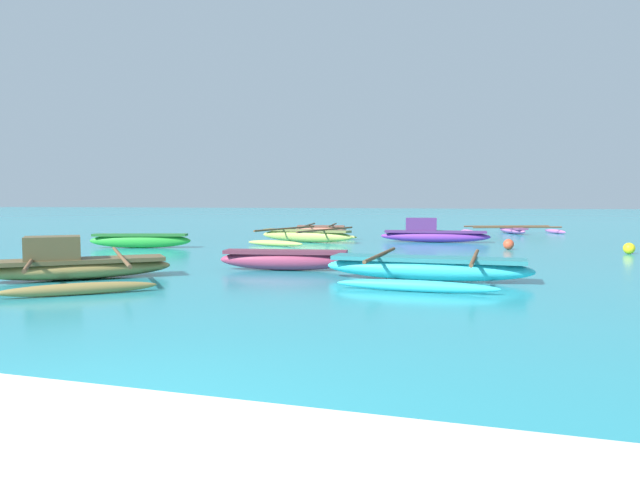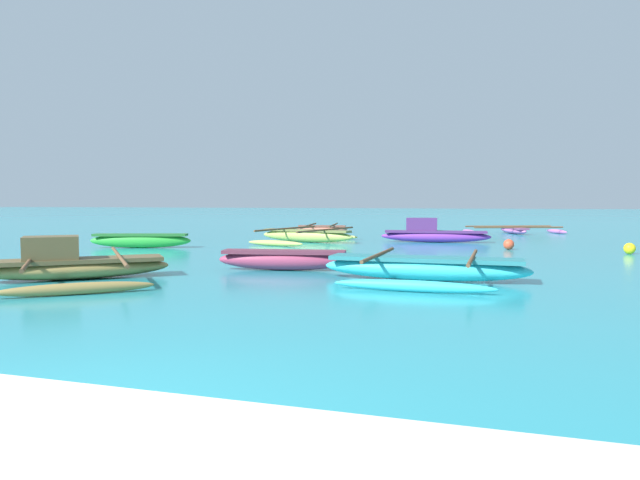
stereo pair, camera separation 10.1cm
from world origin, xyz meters
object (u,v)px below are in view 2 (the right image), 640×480
Objects in this scene: moored_boat_3 at (513,230)px; mooring_buoy_2 at (509,244)px; mooring_buoy_1 at (630,248)px; moored_boat_7 at (433,234)px; moored_boat_4 at (424,268)px; moored_boat_0 at (73,265)px; moored_boat_2 at (322,229)px; moored_boat_6 at (284,259)px; moored_boat_5 at (306,236)px; moored_boat_1 at (141,240)px.

mooring_buoy_2 is at bearing -24.34° from moored_boat_3.
moored_boat_7 is at bearing 152.08° from mooring_buoy_1.
moored_boat_7 reaches higher than moored_boat_4.
moored_boat_7 is at bearing -45.90° from moored_boat_3.
moored_boat_4 is 10.51m from moored_boat_7.
moored_boat_4 is at bearing -24.53° from moored_boat_0.
moored_boat_2 is 15.03m from moored_boat_6.
moored_boat_7 is 6.74m from mooring_buoy_1.
moored_boat_2 is 16.76m from moored_boat_4.
moored_boat_5 is (1.28, -6.23, 0.05)m from moored_boat_2.
mooring_buoy_1 is at bearing -8.42° from moored_boat_1.
mooring_buoy_1 is (5.04, 7.31, -0.07)m from moored_boat_4.
moored_boat_5 is at bearing 170.17° from mooring_buoy_1.
moored_boat_5 is 1.59× the size of moored_boat_6.
mooring_buoy_2 is (8.45, -7.46, -0.03)m from moored_boat_2.
moored_boat_3 is 9.42m from mooring_buoy_2.
moored_boat_4 is at bearing -124.60° from mooring_buoy_1.
moored_boat_1 is (-3.21, 6.91, -0.02)m from moored_boat_0.
moored_boat_2 is at bearing 114.27° from moored_boat_4.
mooring_buoy_2 is (4.90, 7.14, -0.08)m from moored_boat_6.
moored_boat_0 is 15.01× the size of mooring_buoy_1.
moored_boat_0 is at bearing -130.60° from mooring_buoy_2.
moored_boat_5 is at bearing -64.69° from moored_boat_3.
mooring_buoy_2 is at bearing 9.24° from moored_boat_0.
moored_boat_1 is 10.44m from moored_boat_7.
mooring_buoy_2 is (7.17, -1.23, -0.08)m from moored_boat_5.
moored_boat_3 is 11.15m from moored_boat_5.
mooring_buoy_1 is at bearing -2.02° from moored_boat_0.
moored_boat_2 is at bearing 113.82° from moored_boat_5.
moored_boat_5 reaches higher than moored_boat_1.
moored_boat_6 is at bearing 167.29° from moored_boat_4.
moored_boat_0 is at bearing -141.86° from mooring_buoy_1.
moored_boat_1 reaches higher than moored_boat_6.
moored_boat_0 is 1.02× the size of moored_boat_5.
moored_boat_7 reaches higher than mooring_buoy_1.
moored_boat_3 is 7.49m from moored_boat_7.
mooring_buoy_1 is 0.98× the size of mooring_buoy_2.
moored_boat_0 is at bearing -83.95° from moored_boat_5.
moored_boat_2 is 14.25m from mooring_buoy_1.
mooring_buoy_1 is (11.77, -8.05, -0.03)m from moored_boat_2.
mooring_buoy_2 is (-0.41, -9.41, -0.00)m from moored_boat_3.
moored_boat_5 is 10.64m from mooring_buoy_1.
moored_boat_0 reaches higher than moored_boat_1.
moored_boat_4 reaches higher than moored_boat_2.
moored_boat_3 is at bearing 28.60° from moored_boat_1.
moored_boat_4 reaches higher than mooring_buoy_2.
mooring_buoy_2 is (2.64, -2.57, -0.15)m from moored_boat_7.
moored_boat_4 is 12.00× the size of mooring_buoy_2.
moored_boat_1 is 10.76m from moored_boat_2.
moored_boat_0 reaches higher than moored_boat_5.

